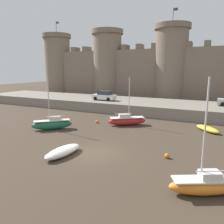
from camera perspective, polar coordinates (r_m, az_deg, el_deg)
name	(u,v)px	position (r m, az deg, el deg)	size (l,w,h in m)	color
ground_plane	(94,153)	(18.96, -4.62, -10.52)	(160.00, 160.00, 0.00)	#423528
quay_road	(155,107)	(36.62, 11.18, 1.29)	(69.89, 10.00, 1.66)	gray
castle	(170,68)	(47.07, 15.03, 10.97)	(65.06, 7.17, 18.66)	#7A6B5B
rowboat_midflat_right	(63,151)	(18.64, -12.72, -9.97)	(1.76, 3.84, 0.69)	silver
sailboat_foreground_centre	(52,124)	(26.58, -15.35, -3.02)	(4.13, 3.88, 6.29)	#1E6B47
sailboat_near_channel_left	(127,120)	(27.61, 3.89, -2.21)	(4.66, 3.82, 6.01)	red
rowboat_foreground_right	(207,129)	(27.16, 23.66, -4.02)	(3.13, 3.12, 0.60)	yellow
sailboat_midflat_left	(204,185)	(14.00, 22.94, -17.05)	(4.09, 2.87, 6.62)	orange
mooring_buoy_off_centre	(97,122)	(28.76, -3.93, -2.53)	(0.38, 0.38, 0.38)	orange
mooring_buoy_near_shore	(167,156)	(18.28, 14.18, -11.03)	(0.39, 0.39, 0.39)	orange
car_quay_east	(104,96)	(37.86, -2.02, 4.27)	(4.14, 1.97, 1.62)	silver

